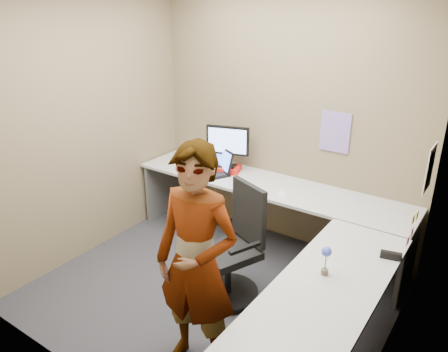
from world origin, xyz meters
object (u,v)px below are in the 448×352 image
Objects in this scene: office_chair at (234,254)px; person at (197,264)px; monitor at (228,143)px; desk at (277,231)px.

person is (0.23, -0.81, 0.42)m from office_chair.
monitor is 0.45× the size of office_chair.
desk is 6.47× the size of monitor.
monitor reaches higher than desk.
monitor is (-0.98, 0.67, 0.46)m from desk.
office_chair is (-0.25, -0.31, -0.17)m from desk.
monitor is 1.37m from office_chair.
monitor is 0.27× the size of person.
person is (-0.03, -1.12, 0.26)m from desk.
desk is at bearing 83.12° from person.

